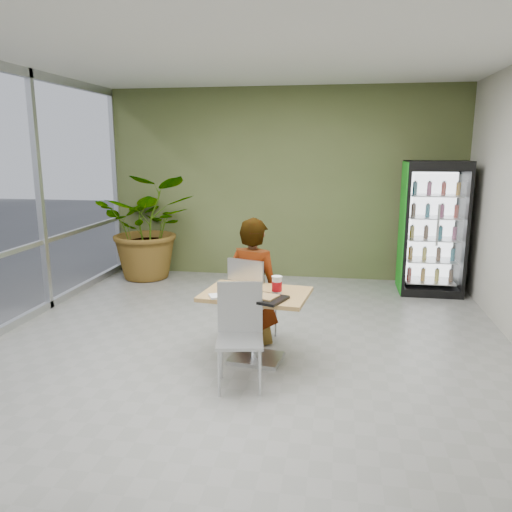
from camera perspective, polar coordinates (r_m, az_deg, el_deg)
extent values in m
plane|color=gray|center=(5.53, -1.54, -11.26)|extent=(7.00, 7.00, 0.00)
cube|color=tan|center=(5.16, -0.01, -4.38)|extent=(1.15, 0.87, 0.04)
cylinder|color=#B8BBBD|center=(5.28, -0.01, -8.28)|extent=(0.11, 0.11, 0.71)
cube|color=#B8BBBD|center=(5.41, -0.01, -11.58)|extent=(0.58, 0.49, 0.04)
cube|color=#B8BBBD|center=(5.81, -0.20, -5.09)|extent=(0.56, 0.56, 0.03)
cube|color=#B8BBBD|center=(5.56, -1.21, -3.07)|extent=(0.43, 0.17, 0.53)
cylinder|color=#B8BBBD|center=(5.97, 2.28, -7.02)|extent=(0.03, 0.03, 0.47)
cylinder|color=#B8BBBD|center=(6.13, -0.95, -6.49)|extent=(0.03, 0.03, 0.47)
cylinder|color=#B8BBBD|center=(5.65, 0.63, -8.16)|extent=(0.03, 0.03, 0.47)
cylinder|color=#B8BBBD|center=(5.82, -2.74, -7.55)|extent=(0.03, 0.03, 0.47)
cube|color=#B8BBBD|center=(4.68, -1.87, -9.68)|extent=(0.50, 0.50, 0.03)
cube|color=#B8BBBD|center=(4.78, -1.84, -5.92)|extent=(0.43, 0.11, 0.51)
cylinder|color=#B8BBBD|center=(4.61, -4.24, -13.18)|extent=(0.02, 0.02, 0.46)
cylinder|color=#B8BBBD|center=(4.60, 0.46, -13.19)|extent=(0.02, 0.02, 0.46)
cylinder|color=#B8BBBD|center=(4.94, -3.98, -11.35)|extent=(0.02, 0.02, 0.46)
cylinder|color=#B8BBBD|center=(4.94, 0.37, -11.35)|extent=(0.02, 0.02, 0.46)
imported|color=black|center=(5.73, -0.28, -4.26)|extent=(0.74, 0.60, 1.75)
cylinder|color=white|center=(5.23, -0.71, -3.85)|extent=(0.25, 0.25, 0.01)
cylinder|color=white|center=(5.07, 2.40, -3.41)|extent=(0.10, 0.10, 0.18)
cylinder|color=#B50B13|center=(5.07, 2.40, -3.47)|extent=(0.10, 0.10, 0.10)
cylinder|color=white|center=(5.05, 2.41, -2.39)|extent=(0.11, 0.11, 0.01)
cube|color=white|center=(5.00, -4.40, -4.59)|extent=(0.22, 0.22, 0.02)
cube|color=black|center=(4.92, 0.55, -4.81)|extent=(0.56, 0.49, 0.03)
cube|color=black|center=(8.06, 19.56, 3.03)|extent=(0.91, 0.71, 2.02)
cube|color=#189F1C|center=(8.00, 16.31, 3.17)|extent=(0.01, 0.69, 1.98)
cube|color=white|center=(7.73, 20.00, 2.77)|extent=(0.73, 0.01, 1.62)
imported|color=#2E5E25|center=(8.70, -12.11, 3.32)|extent=(1.86, 1.69, 1.79)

